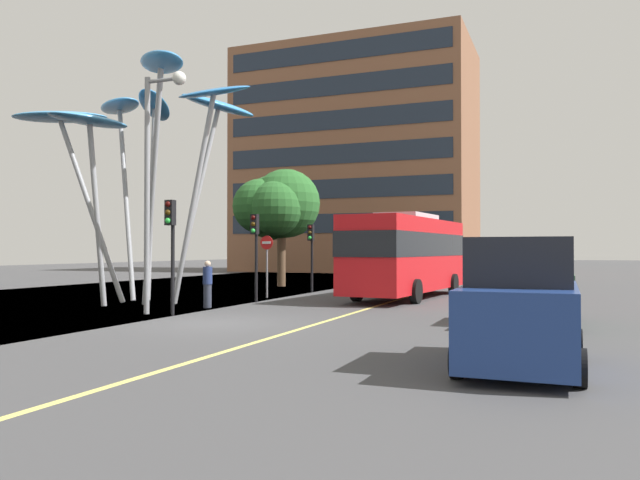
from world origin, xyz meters
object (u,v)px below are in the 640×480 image
traffic_light_kerb_far (255,238)px  pedestrian (208,284)px  leaf_sculpture (141,119)px  street_lamp (155,162)px  traffic_light_kerb_near (171,232)px  car_parked_mid (540,289)px  traffic_light_island_mid (311,243)px  red_bus (407,252)px  car_parked_near (521,308)px  no_entry_sign (267,257)px

traffic_light_kerb_far → pedestrian: (-0.55, -2.61, -1.69)m
leaf_sculpture → street_lamp: leaf_sculpture is taller
traffic_light_kerb_near → car_parked_mid: (10.92, 1.93, -1.65)m
traffic_light_island_mid → street_lamp: size_ratio=0.43×
red_bus → pedestrian: bearing=-127.8°
traffic_light_kerb_near → car_parked_near: (10.85, -4.96, -1.59)m
car_parked_near → street_lamp: size_ratio=0.51×
no_entry_sign → street_lamp: bearing=-92.0°
red_bus → car_parked_near: bearing=-69.3°
pedestrian → traffic_light_kerb_far: bearing=78.1°
leaf_sculpture → pedestrian: 7.76m
traffic_light_kerb_far → no_entry_sign: traffic_light_kerb_far is taller
traffic_light_island_mid → traffic_light_kerb_near: bearing=-89.8°
traffic_light_island_mid → car_parked_mid: traffic_light_island_mid is taller
traffic_light_kerb_far → car_parked_near: bearing=-44.1°
red_bus → pedestrian: size_ratio=5.93×
red_bus → traffic_light_kerb_near: (-5.21, -9.99, 0.66)m
traffic_light_kerb_far → no_entry_sign: 2.56m
red_bus → leaf_sculpture: (-9.54, -5.93, 5.41)m
red_bus → car_parked_mid: 9.93m
red_bus → traffic_light_kerb_near: 11.29m
leaf_sculpture → street_lamp: size_ratio=1.31×
traffic_light_kerb_near → traffic_light_island_mid: (-0.04, 11.69, -0.23)m
car_parked_mid → traffic_light_kerb_near: bearing=-170.0°
car_parked_mid → pedestrian: (-11.31, 0.84, -0.15)m
traffic_light_kerb_near → street_lamp: (-0.75, 0.20, 2.29)m
traffic_light_kerb_near → pedestrian: size_ratio=2.16×
traffic_light_island_mid → no_entry_sign: size_ratio=1.23×
traffic_light_island_mid → no_entry_sign: 4.04m
car_parked_mid → street_lamp: street_lamp is taller
traffic_light_kerb_near → car_parked_mid: bearing=10.0°
traffic_light_kerb_far → pedestrian: bearing=-101.9°
street_lamp → car_parked_near: bearing=-23.9°
red_bus → traffic_light_island_mid: (-5.25, 1.71, 0.43)m
red_bus → traffic_light_kerb_far: 6.85m
leaf_sculpture → pedestrian: (3.94, -1.29, -6.55)m
traffic_light_kerb_near → no_entry_sign: 7.80m
red_bus → pedestrian: red_bus is taller
traffic_light_kerb_near → street_lamp: bearing=165.3°
traffic_light_kerb_far → no_entry_sign: size_ratio=1.30×
red_bus → car_parked_near: red_bus is taller
red_bus → pedestrian: (-5.60, -7.22, -1.14)m
car_parked_near → no_entry_sign: no_entry_sign is taller
traffic_light_island_mid → pedestrian: traffic_light_island_mid is taller
traffic_light_kerb_far → street_lamp: size_ratio=0.45×
traffic_light_kerb_far → car_parked_near: traffic_light_kerb_far is taller
traffic_light_island_mid → no_entry_sign: (-0.45, -3.96, -0.63)m
car_parked_near → car_parked_mid: 6.89m
traffic_light_island_mid → no_entry_sign: bearing=-96.5°
traffic_light_island_mid → street_lamp: (-0.71, -11.50, 2.52)m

